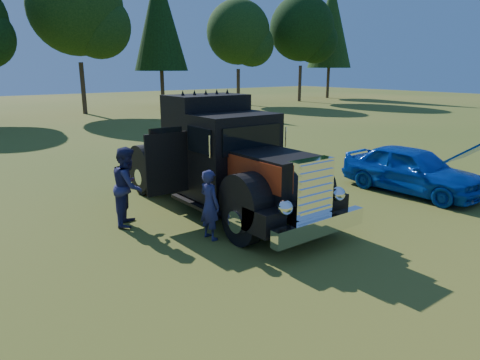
% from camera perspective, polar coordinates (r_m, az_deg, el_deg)
% --- Properties ---
extents(ground, '(120.00, 120.00, 0.00)m').
position_cam_1_polar(ground, '(10.49, 11.43, -6.15)').
color(ground, '#335017').
rests_on(ground, ground).
extents(diamond_t_truck, '(3.38, 7.16, 3.00)m').
position_cam_1_polar(diamond_t_truck, '(11.11, -1.99, 2.20)').
color(diamond_t_truck, black).
rests_on(diamond_t_truck, ground).
extents(hotrod_coupe, '(1.85, 4.32, 1.89)m').
position_cam_1_polar(hotrod_coupe, '(13.92, 21.96, 1.33)').
color(hotrod_coupe, '#063393').
rests_on(hotrod_coupe, ground).
extents(spectator_near, '(0.42, 0.60, 1.58)m').
position_cam_1_polar(spectator_near, '(9.39, -4.06, -3.30)').
color(spectator_near, '#1B2740').
rests_on(spectator_near, ground).
extents(spectator_far, '(1.11, 1.17, 1.90)m').
position_cam_1_polar(spectator_far, '(10.56, -14.69, -0.79)').
color(spectator_far, navy).
rests_on(spectator_far, ground).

